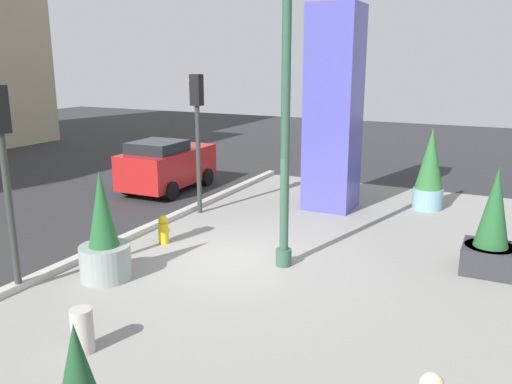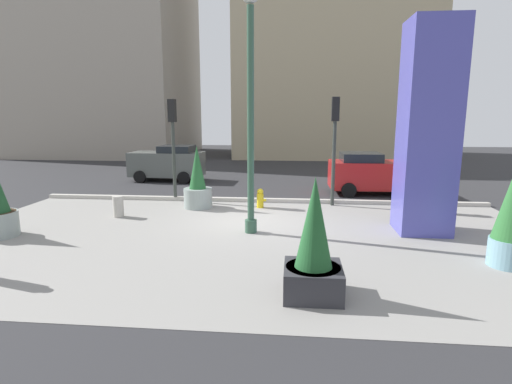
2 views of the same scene
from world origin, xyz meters
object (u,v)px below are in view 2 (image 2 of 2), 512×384
Objects in this scene: traffic_light_far_side at (173,132)px; car_curb_east at (372,173)px; potted_plant_mid_plaza at (314,250)px; traffic_light_corner at (335,133)px; concrete_bollard at (118,207)px; potted_plant_near_right at (198,185)px; fire_hydrant at (260,198)px; lamp_post at (251,122)px; car_far_lane at (168,163)px; art_pillar_blue at (428,130)px.

car_curb_east is (8.37, 2.29, -1.88)m from traffic_light_far_side.
potted_plant_mid_plaza is 8.53m from traffic_light_corner.
concrete_bollard is 10.87m from car_curb_east.
potted_plant_near_right is 2.44m from fire_hydrant.
lamp_post is at bearing -125.63° from car_curb_east.
car_curb_east is at bearing -14.96° from car_far_lane.
potted_plant_near_right is at bearing -170.11° from traffic_light_corner.
potted_plant_mid_plaza is 15.35m from car_far_lane.
traffic_light_far_side is at bearing -164.71° from car_curb_east.
art_pillar_blue is at bearing -86.07° from car_curb_east.
car_far_lane is (-5.50, 9.35, -2.35)m from lamp_post.
art_pillar_blue reaches higher than potted_plant_near_right.
concrete_bollard is at bearing 175.28° from art_pillar_blue.
traffic_light_far_side is 5.67m from car_far_lane.
art_pillar_blue reaches higher than concrete_bollard.
traffic_light_far_side is at bearing 177.32° from traffic_light_corner.
traffic_light_far_side is 0.99× the size of traffic_light_corner.
car_far_lane is at bearing 116.64° from potted_plant_near_right.
lamp_post reaches higher than concrete_bollard.
potted_plant_mid_plaza is 3.18× the size of concrete_bollard.
traffic_light_corner is at bearing -32.72° from car_far_lane.
lamp_post is at bearing -90.04° from fire_hydrant.
traffic_light_corner is at bearing 18.85° from concrete_bollard.
car_far_lane is (-1.87, 5.02, -1.85)m from traffic_light_far_side.
concrete_bollard is 0.18× the size of traffic_light_far_side.
fire_hydrant is 5.17m from concrete_bollard.
potted_plant_near_right is at bearing 161.55° from art_pillar_blue.
potted_plant_near_right is at bearing -174.68° from fire_hydrant.
lamp_post is 8.48m from car_curb_east.
art_pillar_blue is at bearing -22.92° from traffic_light_far_side.
potted_plant_mid_plaza is 0.61× the size of car_far_lane.
art_pillar_blue is 13.94m from car_far_lane.
lamp_post is 4.62m from potted_plant_near_right.
art_pillar_blue is 6.43m from fire_hydrant.
traffic_light_far_side is 6.43m from traffic_light_corner.
fire_hydrant is (-1.68, 7.56, -0.58)m from potted_plant_mid_plaza.
lamp_post is at bearing 111.74° from potted_plant_mid_plaza.
traffic_light_corner is at bearing 13.70° from fire_hydrant.
potted_plant_mid_plaza is 3.18× the size of fire_hydrant.
fire_hydrant is at bearing 152.03° from art_pillar_blue.
potted_plant_near_right is at bearing -63.36° from car_far_lane.
art_pillar_blue is 9.54m from traffic_light_far_side.
traffic_light_far_side is (-3.63, 0.98, 2.45)m from fire_hydrant.
potted_plant_mid_plaza is at bearing -125.70° from art_pillar_blue.
fire_hydrant is 8.16m from car_far_lane.
art_pillar_blue is at bearing 6.76° from lamp_post.
lamp_post is 4.46m from fire_hydrant.
traffic_light_corner reaches higher than potted_plant_near_right.
fire_hydrant is 0.19× the size of car_far_lane.
traffic_light_corner is (1.11, 8.24, 1.90)m from potted_plant_mid_plaza.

